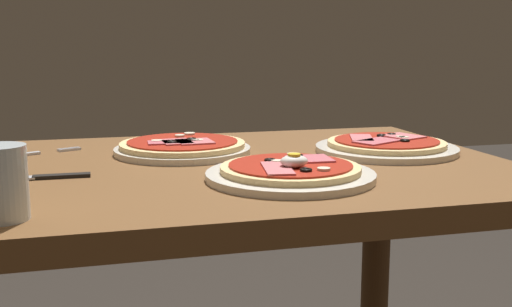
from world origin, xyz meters
name	(u,v)px	position (x,y,z in m)	size (l,w,h in m)	color
dining_table	(217,237)	(0.00, 0.00, 0.62)	(1.07, 0.73, 0.76)	brown
pizza_foreground	(291,172)	(0.09, -0.16, 0.77)	(0.27, 0.27, 0.05)	silver
pizza_across_left	(386,146)	(0.35, 0.03, 0.77)	(0.28, 0.28, 0.03)	silver
pizza_across_right	(183,147)	(-0.04, 0.12, 0.77)	(0.27, 0.27, 0.03)	silver
water_glass_near	(1,188)	(-0.32, -0.28, 0.80)	(0.07, 0.07, 0.09)	silver
fork	(35,153)	(-0.32, 0.18, 0.76)	(0.15, 0.08, 0.00)	silver
knife	(37,177)	(-0.30, -0.05, 0.76)	(0.20, 0.02, 0.01)	silver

